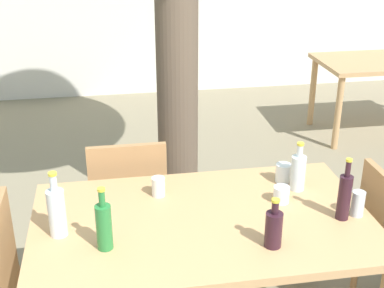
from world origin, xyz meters
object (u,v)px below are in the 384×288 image
dining_table_front (203,232)px  wine_bottle_2 (274,228)px  green_bottle_0 (104,225)px  drinking_glass_2 (358,204)px  wine_bottle_4 (344,196)px  water_bottle_3 (57,211)px  drinking_glass_3 (283,173)px  patio_chair_2 (128,197)px  drinking_glass_0 (158,187)px  drinking_glass_1 (281,194)px  water_bottle_1 (298,171)px

dining_table_front → wine_bottle_2: wine_bottle_2 is taller
green_bottle_0 → drinking_glass_2: size_ratio=2.35×
dining_table_front → green_bottle_0: green_bottle_0 is taller
wine_bottle_2 → wine_bottle_4: wine_bottle_4 is taller
dining_table_front → water_bottle_3: size_ratio=5.15×
wine_bottle_2 → drinking_glass_3: 0.61m
patio_chair_2 → drinking_glass_2: patio_chair_2 is taller
wine_bottle_2 → drinking_glass_2: wine_bottle_2 is taller
dining_table_front → drinking_glass_0: 0.33m
dining_table_front → drinking_glass_1: 0.43m
patio_chair_2 → green_bottle_0: green_bottle_0 is taller
water_bottle_3 → drinking_glass_2: (1.37, -0.07, -0.06)m
green_bottle_0 → water_bottle_1: bearing=20.2°
patio_chair_2 → wine_bottle_4: bearing=139.9°
drinking_glass_1 → drinking_glass_3: (0.08, 0.21, 0.01)m
water_bottle_1 → drinking_glass_2: (0.19, -0.29, -0.04)m
drinking_glass_1 → drinking_glass_3: 0.22m
wine_bottle_4 → drinking_glass_3: 0.43m
patio_chair_2 → wine_bottle_4: (0.96, -0.81, 0.37)m
dining_table_front → wine_bottle_4: wine_bottle_4 is taller
water_bottle_3 → drinking_glass_2: water_bottle_3 is taller
wine_bottle_4 → drinking_glass_2: 0.10m
patio_chair_2 → water_bottle_1: water_bottle_1 is taller
dining_table_front → patio_chair_2: size_ratio=1.80×
green_bottle_0 → drinking_glass_1: 0.90m
patio_chair_2 → water_bottle_3: 0.88m
water_bottle_1 → drinking_glass_3: water_bottle_1 is taller
wine_bottle_2 → drinking_glass_2: 0.50m
water_bottle_1 → water_bottle_3: water_bottle_3 is taller
drinking_glass_2 → wine_bottle_2: bearing=-159.4°
drinking_glass_0 → drinking_glass_3: same height
wine_bottle_2 → water_bottle_3: (-0.91, 0.24, 0.03)m
wine_bottle_4 → drinking_glass_0: wine_bottle_4 is taller
patio_chair_2 → drinking_glass_1: patio_chair_2 is taller
green_bottle_0 → wine_bottle_2: (0.71, -0.10, -0.02)m
water_bottle_3 → drinking_glass_1: (1.06, 0.11, -0.08)m
patio_chair_2 → water_bottle_1: bearing=149.3°
drinking_glass_3 → drinking_glass_0: bearing=-176.5°
water_bottle_3 → drinking_glass_3: (1.14, 0.32, -0.07)m
water_bottle_1 → wine_bottle_2: water_bottle_1 is taller
water_bottle_1 → drinking_glass_0: 0.71m
drinking_glass_2 → drinking_glass_3: 0.45m
dining_table_front → water_bottle_3: water_bottle_3 is taller
drinking_glass_0 → drinking_glass_2: (0.90, -0.34, 0.01)m
wine_bottle_4 → drinking_glass_2: size_ratio=2.49×
wine_bottle_2 → water_bottle_3: 0.94m
wine_bottle_4 → water_bottle_3: bearing=176.5°
green_bottle_0 → drinking_glass_3: 1.04m
water_bottle_3 → wine_bottle_4: 1.30m
water_bottle_1 → water_bottle_3: (-1.18, -0.22, 0.02)m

